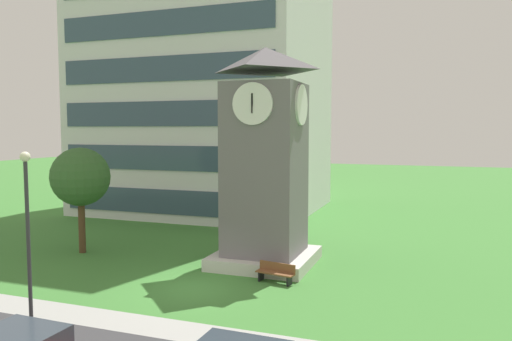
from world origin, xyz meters
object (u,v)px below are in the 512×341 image
at_px(clock_tower, 265,169).
at_px(tree_by_building, 80,177).
at_px(park_bench, 276,272).
at_px(street_lamp, 27,217).

distance_m(clock_tower, tree_by_building, 10.46).
height_order(clock_tower, park_bench, clock_tower).
distance_m(clock_tower, park_bench, 5.43).
xyz_separation_m(clock_tower, park_bench, (1.45, -2.78, -4.44)).
distance_m(street_lamp, tree_by_building, 9.88).
relative_size(park_bench, street_lamp, 0.31).
bearing_deg(clock_tower, street_lamp, -119.47).
height_order(clock_tower, street_lamp, clock_tower).
relative_size(street_lamp, tree_by_building, 1.04).
xyz_separation_m(park_bench, tree_by_building, (-11.81, 1.51, 3.77)).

